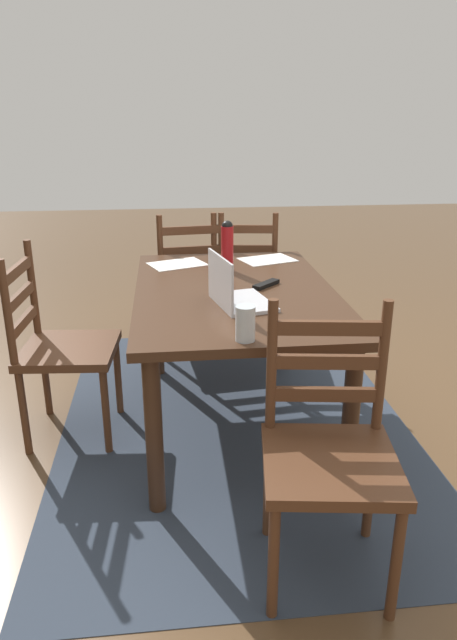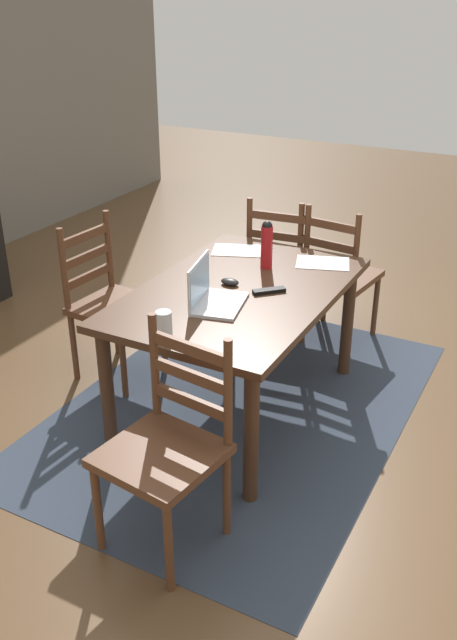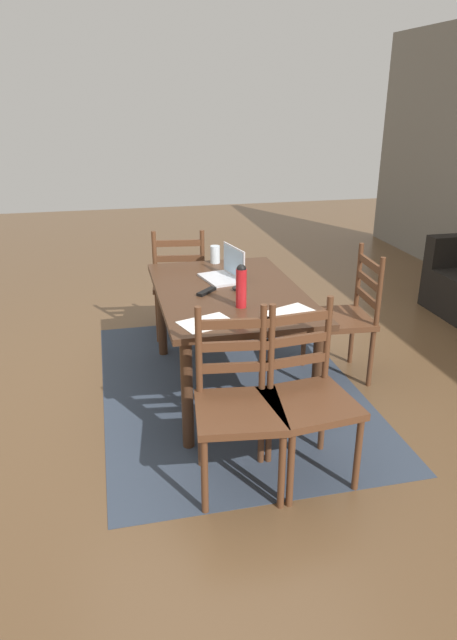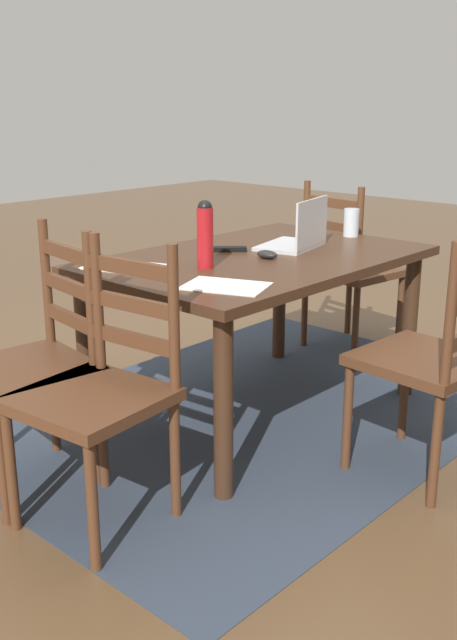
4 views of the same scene
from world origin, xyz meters
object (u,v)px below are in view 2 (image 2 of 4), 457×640
(dining_table, at_px, (239,305))
(chair_right_near, at_px, (337,276))
(computer_mouse, at_px, (230,282))
(tv_remote, at_px, (269,291))
(chair_far_head, at_px, (111,303))
(water_bottle, at_px, (266,244))
(drinking_glass, at_px, (164,326))
(chair_left_near, at_px, (167,448))
(laptop, at_px, (211,294))
(chair_right_far, at_px, (284,266))

(dining_table, bearing_deg, chair_right_near, -10.27)
(computer_mouse, bearing_deg, tv_remote, -89.67)
(chair_far_head, relative_size, water_bottle, 3.52)
(tv_remote, bearing_deg, drinking_glass, 118.84)
(chair_left_near, height_order, water_bottle, water_bottle)
(water_bottle, relative_size, drinking_glass, 2.01)
(chair_right_near, xyz_separation_m, laptop, (-1.26, 0.22, 0.33))
(laptop, relative_size, tv_remote, 2.12)
(chair_right_near, height_order, laptop, laptop)
(drinking_glass, bearing_deg, tv_remote, -16.19)
(chair_right_near, bearing_deg, water_bottle, 164.83)
(chair_left_near, xyz_separation_m, laptop, (0.78, 0.23, 0.33))
(laptop, bearing_deg, tv_remote, -35.84)
(computer_mouse, bearing_deg, drinking_glass, -178.76)
(dining_table, relative_size, water_bottle, 5.40)
(dining_table, bearing_deg, water_bottle, 0.43)
(chair_left_near, relative_size, water_bottle, 3.52)
(computer_mouse, height_order, tv_remote, computer_mouse)
(dining_table, relative_size, chair_left_near, 1.53)
(chair_left_near, bearing_deg, laptop, 16.45)
(chair_left_near, bearing_deg, chair_far_head, 45.55)
(dining_table, relative_size, chair_right_near, 1.53)
(laptop, bearing_deg, water_bottle, -3.25)
(chair_right_far, height_order, tv_remote, chair_right_far)
(water_bottle, distance_m, tv_remote, 0.37)
(chair_far_head, bearing_deg, dining_table, -90.21)
(chair_right_near, bearing_deg, chair_far_head, 134.57)
(dining_table, bearing_deg, chair_right_far, 10.31)
(laptop, xyz_separation_m, water_bottle, (0.57, -0.03, 0.08))
(chair_far_head, height_order, drinking_glass, chair_far_head)
(water_bottle, xyz_separation_m, tv_remote, (-0.30, -0.16, -0.13))
(chair_right_near, relative_size, drinking_glass, 7.07)
(chair_far_head, height_order, chair_right_near, same)
(chair_far_head, xyz_separation_m, tv_remote, (0.02, -1.00, 0.28))
(chair_far_head, bearing_deg, tv_remote, -88.62)
(chair_far_head, bearing_deg, water_bottle, -68.89)
(chair_far_head, height_order, water_bottle, water_bottle)
(chair_left_near, distance_m, chair_right_near, 2.04)
(chair_left_near, height_order, chair_right_far, same)
(chair_right_near, xyz_separation_m, water_bottle, (-0.69, 0.19, 0.41))
(chair_right_far, relative_size, computer_mouse, 9.50)
(chair_left_near, xyz_separation_m, water_bottle, (1.35, 0.20, 0.41))
(chair_left_near, bearing_deg, dining_table, 10.86)
(tv_remote, bearing_deg, laptop, 99.19)
(dining_table, xyz_separation_m, water_bottle, (0.33, 0.00, 0.23))
(water_bottle, xyz_separation_m, computer_mouse, (-0.31, 0.06, -0.12))
(drinking_glass, bearing_deg, computer_mouse, 2.26)
(tv_remote, bearing_deg, chair_far_head, 46.41)
(laptop, bearing_deg, drinking_glass, 179.35)
(water_bottle, bearing_deg, chair_left_near, -171.65)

